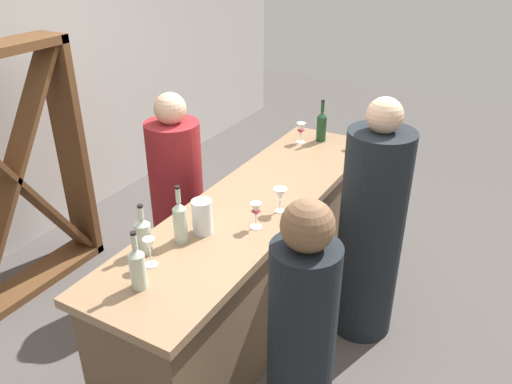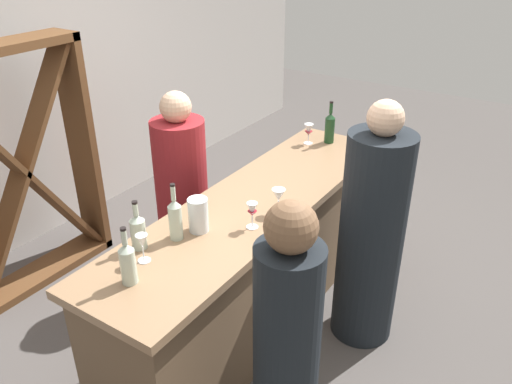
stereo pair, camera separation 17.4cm
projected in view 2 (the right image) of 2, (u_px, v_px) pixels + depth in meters
The scene contains 17 objects.
ground_plane at pixel (256, 317), 3.59m from camera, with size 12.00×12.00×0.00m, color #4C4744.
back_wall at pixel (19, 72), 4.00m from camera, with size 8.00×0.10×2.80m, color #BCB7B2.
bar_counter at pixel (256, 261), 3.37m from camera, with size 2.54×0.66×0.93m.
wine_rack at pixel (21, 172), 3.62m from camera, with size 1.14×0.28×1.77m.
wine_bottle_leftmost_clear_pale at pixel (128, 262), 2.38m from camera, with size 0.08×0.08×0.30m.
wine_bottle_second_left_clear_pale at pixel (138, 231), 2.64m from camera, with size 0.08×0.08×0.27m.
wine_bottle_center_clear_pale at pixel (175, 218), 2.71m from camera, with size 0.07×0.07×0.33m.
wine_bottle_second_right_olive_green at pixel (330, 127), 3.91m from camera, with size 0.07×0.07×0.32m.
wine_glass_near_left at pixel (364, 137), 3.80m from camera, with size 0.06×0.06×0.14m.
wine_glass_near_center at pixel (279, 196), 2.97m from camera, with size 0.08×0.08×0.15m.
wine_glass_near_right at pixel (252, 211), 2.82m from camera, with size 0.07×0.07×0.15m.
wine_glass_far_left at pixel (142, 242), 2.53m from camera, with size 0.07×0.07×0.15m.
wine_glass_far_center at pixel (309, 131), 3.90m from camera, with size 0.07×0.07×0.16m.
water_pitcher at pixel (198, 215), 2.79m from camera, with size 0.11×0.11×0.19m.
person_left_guest at pixel (371, 237), 3.15m from camera, with size 0.46×0.46×1.60m.
person_center_guest at pixel (286, 355), 2.33m from camera, with size 0.33×0.33×1.49m.
person_right_guest at pixel (182, 198), 3.72m from camera, with size 0.45×0.45×1.46m.
Camera 2 is at (-2.32, -1.52, 2.44)m, focal length 36.24 mm.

